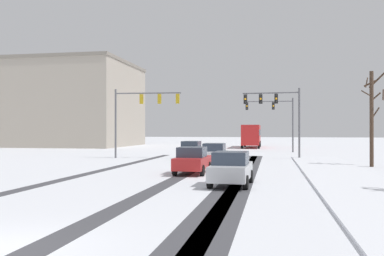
{
  "coord_description": "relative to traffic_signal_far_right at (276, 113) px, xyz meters",
  "views": [
    {
      "loc": [
        5.99,
        -8.28,
        2.65
      ],
      "look_at": [
        0.0,
        23.52,
        2.8
      ],
      "focal_mm": 39.62,
      "sensor_mm": 36.0,
      "label": 1
    }
  ],
  "objects": [
    {
      "name": "wheel_track_left_lane",
      "position": [
        -5.58,
        -26.75,
        -4.63
      ],
      "size": [
        0.86,
        36.97,
        0.01
      ],
      "primitive_type": "cube",
      "color": "#424247",
      "rests_on": "ground"
    },
    {
      "name": "wheel_track_right_lane",
      "position": [
        -2.46,
        -26.75,
        -4.63
      ],
      "size": [
        1.14,
        36.97,
        0.01
      ],
      "primitive_type": "cube",
      "color": "#424247",
      "rests_on": "ground"
    },
    {
      "name": "wheel_track_center",
      "position": [
        -11.43,
        -26.75,
        -4.63
      ],
      "size": [
        0.77,
        36.97,
        0.01
      ],
      "primitive_type": "cube",
      "color": "#424247",
      "rests_on": "ground"
    },
    {
      "name": "wheel_track_oncoming",
      "position": [
        -1.95,
        -26.75,
        -4.63
      ],
      "size": [
        1.09,
        36.97,
        0.01
      ],
      "primitive_type": "cube",
      "color": "#424247",
      "rests_on": "ground"
    },
    {
      "name": "sidewalk_kerb_right",
      "position": [
        3.4,
        -28.43,
        -4.57
      ],
      "size": [
        4.0,
        36.97,
        0.12
      ],
      "primitive_type": "cube",
      "color": "white",
      "rests_on": "ground"
    },
    {
      "name": "traffic_signal_far_right",
      "position": [
        0.0,
        0.0,
        0.0
      ],
      "size": [
        5.83,
        0.45,
        6.5
      ],
      "color": "#56565B",
      "rests_on": "ground"
    },
    {
      "name": "traffic_signal_near_right",
      "position": [
        -0.08,
        -11.85,
        0.13
      ],
      "size": [
        5.28,
        0.55,
        6.5
      ],
      "color": "#56565B",
      "rests_on": "ground"
    },
    {
      "name": "traffic_signal_near_left",
      "position": [
        -12.47,
        -13.77,
        0.17
      ],
      "size": [
        6.32,
        0.72,
        6.5
      ],
      "color": "#56565B",
      "rests_on": "ground"
    },
    {
      "name": "car_grey_lead",
      "position": [
        -7.81,
        -13.3,
        -3.82
      ],
      "size": [
        1.89,
        4.13,
        1.62
      ],
      "color": "slate",
      "rests_on": "ground"
    },
    {
      "name": "car_white_second",
      "position": [
        -4.86,
        -19.29,
        -3.82
      ],
      "size": [
        1.86,
        4.11,
        1.62
      ],
      "color": "silver",
      "rests_on": "ground"
    },
    {
      "name": "car_red_third",
      "position": [
        -5.21,
        -26.67,
        -3.82
      ],
      "size": [
        1.84,
        4.11,
        1.62
      ],
      "color": "red",
      "rests_on": "ground"
    },
    {
      "name": "car_silver_fourth",
      "position": [
        -2.39,
        -31.67,
        -3.82
      ],
      "size": [
        1.94,
        4.15,
        1.62
      ],
      "color": "#B7BABF",
      "rests_on": "ground"
    },
    {
      "name": "bus_oncoming",
      "position": [
        -3.5,
        12.68,
        -2.64
      ],
      "size": [
        2.74,
        11.02,
        3.38
      ],
      "color": "#B21E1E",
      "rests_on": "ground"
    },
    {
      "name": "bare_tree_sidewalk_mid",
      "position": [
        6.63,
        -19.5,
        -0.84
      ],
      "size": [
        1.77,
        2.05,
        6.94
      ],
      "color": "#423023",
      "rests_on": "ground"
    },
    {
      "name": "office_building_far_left_block",
      "position": [
        -36.15,
        13.9,
        2.27
      ],
      "size": [
        25.72,
        18.94,
        13.79
      ],
      "color": "#A89E8E",
      "rests_on": "ground"
    }
  ]
}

